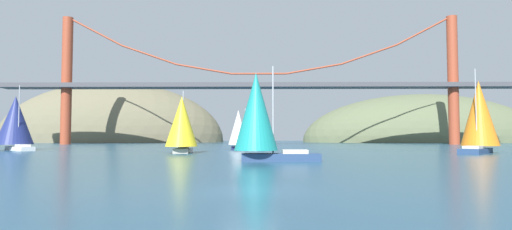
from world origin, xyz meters
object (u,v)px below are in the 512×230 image
Objects in this scene: sailboat_teal_sail at (259,116)px; sailboat_white_mainsail at (239,129)px; sailboat_orange_sail at (479,116)px; sailboat_navy_sail at (15,121)px; sailboat_yellow_sail at (182,123)px.

sailboat_teal_sail is 1.27× the size of sailboat_white_mainsail.
sailboat_orange_sail reaches higher than sailboat_white_mainsail.
sailboat_yellow_sail is at bearing -22.12° from sailboat_navy_sail.
sailboat_navy_sail is at bearing 171.85° from sailboat_orange_sail.
sailboat_navy_sail is at bearing 157.88° from sailboat_yellow_sail.
sailboat_orange_sail is 72.64m from sailboat_navy_sail.
sailboat_teal_sail is at bearing -36.24° from sailboat_navy_sail.
sailboat_orange_sail reaches higher than sailboat_yellow_sail.
sailboat_white_mainsail is (-3.48, 32.18, -0.73)m from sailboat_teal_sail.
sailboat_orange_sail is at bearing 32.49° from sailboat_teal_sail.
sailboat_navy_sail is (-71.90, 10.30, -0.45)m from sailboat_orange_sail.
sailboat_teal_sail is (40.95, -30.01, -0.51)m from sailboat_navy_sail.
sailboat_yellow_sail is (30.34, -12.33, -0.70)m from sailboat_navy_sail.
sailboat_teal_sail is at bearing -59.03° from sailboat_yellow_sail.
sailboat_orange_sail is 1.09× the size of sailboat_navy_sail.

